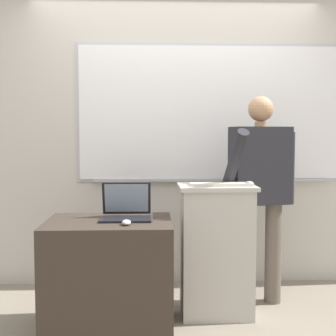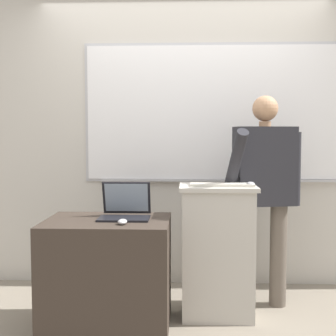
% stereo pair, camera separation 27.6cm
% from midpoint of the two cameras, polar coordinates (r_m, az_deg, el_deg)
% --- Properties ---
extents(back_wall, '(6.40, 0.17, 2.78)m').
position_cam_midpoint_polar(back_wall, '(4.21, -0.77, 4.88)').
color(back_wall, beige).
rests_on(back_wall, ground_plane).
extents(lectern_podium, '(0.56, 0.42, 0.97)m').
position_cam_midpoint_polar(lectern_podium, '(3.52, 3.64, -9.91)').
color(lectern_podium, '#BCB7AD').
rests_on(lectern_podium, ground_plane).
extents(side_desk, '(0.85, 0.64, 0.76)m').
position_cam_midpoint_polar(side_desk, '(3.32, -9.61, -12.79)').
color(side_desk, '#382D26').
rests_on(side_desk, ground_plane).
extents(person_presenter, '(0.62, 0.59, 1.64)m').
position_cam_midpoint_polar(person_presenter, '(3.69, 9.05, -2.05)').
color(person_presenter, brown).
rests_on(person_presenter, ground_plane).
extents(laptop, '(0.35, 0.30, 0.25)m').
position_cam_midpoint_polar(laptop, '(3.29, -7.53, -4.87)').
color(laptop, black).
rests_on(laptop, side_desk).
extents(wireless_keyboard, '(0.45, 0.13, 0.02)m').
position_cam_midpoint_polar(wireless_keyboard, '(3.39, 4.22, -2.01)').
color(wireless_keyboard, beige).
rests_on(wireless_keyboard, lectern_podium).
extents(computer_mouse_by_laptop, '(0.06, 0.10, 0.03)m').
position_cam_midpoint_polar(computer_mouse_by_laptop, '(3.06, -7.69, -6.61)').
color(computer_mouse_by_laptop, '#BCBCC1').
rests_on(computer_mouse_by_laptop, side_desk).
extents(computer_mouse_by_keyboard, '(0.06, 0.10, 0.03)m').
position_cam_midpoint_polar(computer_mouse_by_keyboard, '(3.41, 7.62, -1.88)').
color(computer_mouse_by_keyboard, '#BCBCC1').
rests_on(computer_mouse_by_keyboard, lectern_podium).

